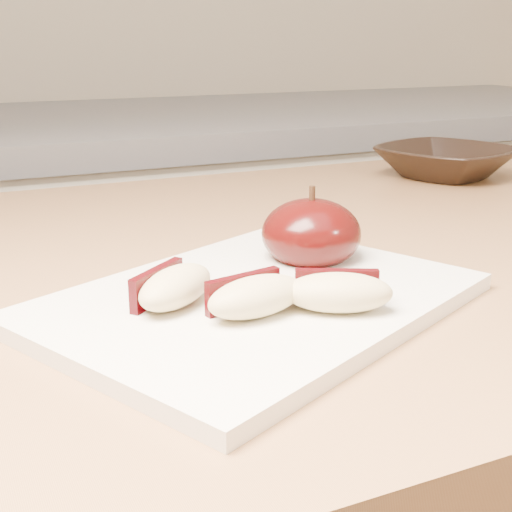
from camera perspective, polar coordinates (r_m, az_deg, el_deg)
name	(u,v)px	position (r m, az deg, el deg)	size (l,w,h in m)	color
back_cabinet	(78,375)	(1.37, -14.05, -9.23)	(2.40, 0.62, 0.94)	silver
cutting_board	(256,301)	(0.46, 0.00, -3.63)	(0.27, 0.20, 0.01)	silver
apple_half	(311,234)	(0.53, 4.44, 1.80)	(0.08, 0.08, 0.06)	black
apple_wedge_a	(174,287)	(0.44, -6.61, -2.44)	(0.07, 0.07, 0.02)	#D6C088
apple_wedge_b	(255,296)	(0.42, -0.09, -3.20)	(0.07, 0.04, 0.02)	#D6C088
apple_wedge_c	(338,292)	(0.43, 6.59, -2.86)	(0.07, 0.06, 0.02)	#D6C088
bowl	(445,162)	(0.92, 14.90, 7.29)	(0.16, 0.16, 0.04)	black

